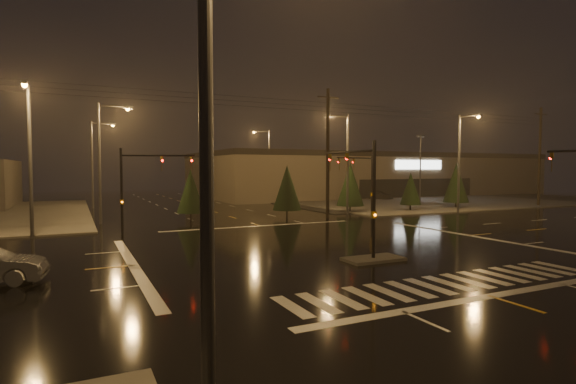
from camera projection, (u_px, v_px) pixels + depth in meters
name	position (u px, v px, depth m)	size (l,w,h in m)	color
ground	(332.00, 248.00, 26.08)	(140.00, 140.00, 0.00)	black
sidewalk_ne	(401.00, 199.00, 66.04)	(36.00, 36.00, 0.12)	#43403B
median_island	(373.00, 259.00, 22.48)	(3.00, 1.60, 0.15)	#43403B
crosswalk	(448.00, 283.00, 17.98)	(15.00, 2.60, 0.01)	beige
stop_bar_near	(490.00, 296.00, 16.17)	(16.00, 0.50, 0.01)	beige
stop_bar_far	(261.00, 226.00, 35.99)	(16.00, 0.50, 0.01)	beige
parking_lot	(437.00, 199.00, 66.40)	(50.00, 24.00, 0.08)	black
retail_building	(365.00, 173.00, 82.40)	(60.20, 28.30, 7.20)	#6D604E
signal_mast_median	(363.00, 185.00, 23.12)	(0.25, 4.59, 6.00)	black
signal_mast_ne	(365.00, 178.00, 39.11)	(4.84, 1.86, 6.00)	black
signal_mast_nw	(137.00, 180.00, 30.91)	(4.84, 1.86, 6.00)	black
streetlight_0	(224.00, 96.00, 7.44)	(2.77, 0.32, 10.00)	#38383A
streetlight_1	(103.00, 154.00, 37.16)	(2.77, 0.32, 10.00)	#38383A
streetlight_2	(95.00, 158.00, 51.57)	(2.77, 0.32, 10.00)	#38383A
streetlight_3	(345.00, 157.00, 45.01)	(2.77, 0.32, 10.00)	#38383A
streetlight_4	(267.00, 160.00, 63.03)	(2.77, 0.32, 10.00)	#38383A
streetlight_5	(29.00, 150.00, 28.95)	(0.32, 2.77, 10.00)	#38383A
streetlight_6	(461.00, 157.00, 45.34)	(0.32, 2.77, 10.00)	#38383A
utility_pole_1	(328.00, 152.00, 41.82)	(2.20, 0.32, 12.00)	black
utility_pole_2	(540.00, 156.00, 54.77)	(2.20, 0.32, 12.00)	black
conifer_0	(350.00, 184.00, 47.11)	(2.88, 2.88, 5.20)	black
conifer_1	(411.00, 189.00, 48.54)	(2.24, 2.24, 4.19)	black
conifer_2	(456.00, 183.00, 52.10)	(2.91, 2.91, 5.24)	black
conifer_3	(191.00, 191.00, 39.51)	(2.45, 2.45, 4.53)	black
conifer_4	(287.00, 188.00, 42.20)	(2.71, 2.71, 4.93)	black
car_parked	(379.00, 195.00, 66.05)	(1.75, 4.34, 1.48)	black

